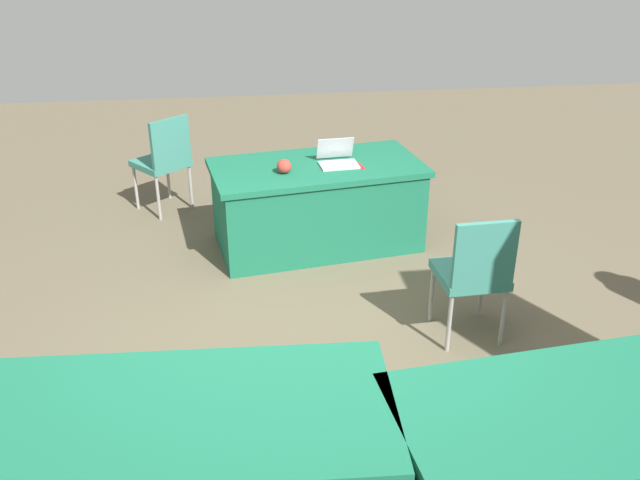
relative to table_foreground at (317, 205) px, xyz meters
The scene contains 9 objects.
ground_plane 1.97m from the table_foreground, 80.25° to the left, with size 14.40×14.40×0.00m, color brown.
table_foreground is the anchor object (origin of this frame).
table_mid_left 3.18m from the table_foreground, 72.10° to the left, with size 1.94×1.00×0.74m.
table_mid_right 3.31m from the table_foreground, 102.25° to the left, with size 1.59×1.02×0.74m.
chair_tucked_right 1.83m from the table_foreground, 118.16° to the left, with size 0.46×0.46×0.95m.
chair_by_pillar 1.64m from the table_foreground, 33.89° to the right, with size 0.62×0.62×0.96m.
laptop_silver 0.45m from the table_foreground, behind, with size 0.34×0.32×0.21m.
yarn_ball 0.55m from the table_foreground, 30.16° to the left, with size 0.12×0.12×0.12m, color #B2382D.
scissors_red 0.52m from the table_foreground, 168.36° to the left, with size 0.18×0.04×0.01m, color red.
Camera 1 is at (0.34, 3.55, 2.75)m, focal length 38.59 mm.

